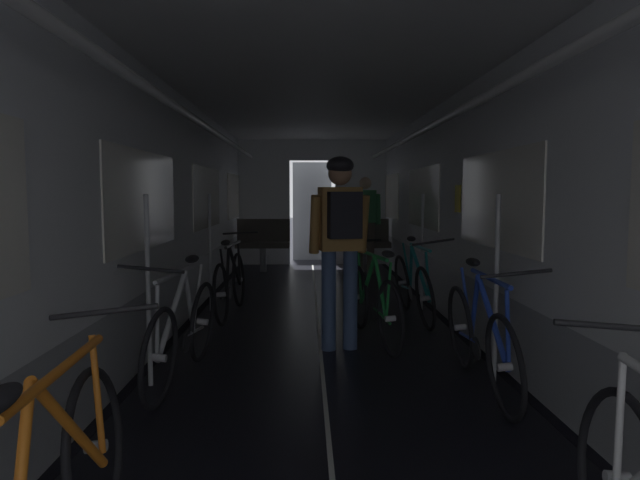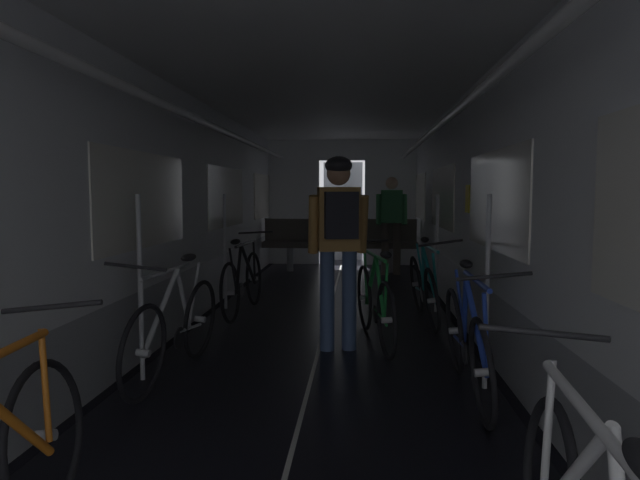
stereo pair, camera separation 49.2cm
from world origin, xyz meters
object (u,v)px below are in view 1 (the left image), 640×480
bicycle_green_in_aisle (373,302)px  person_standing_near_bench (365,218)px  bicycle_silver (183,331)px  bench_seat_far_right (363,240)px  bicycle_black (231,282)px  bicycle_teal (413,285)px  bicycle_blue (480,338)px  bench_seat_far_left (263,240)px  person_cyclist_aisle (340,231)px

bicycle_green_in_aisle → person_standing_near_bench: 4.50m
bicycle_silver → person_standing_near_bench: (1.94, 5.51, 0.59)m
bicycle_green_in_aisle → person_standing_near_bench: (0.39, 4.44, 0.59)m
bench_seat_far_right → bicycle_black: size_ratio=0.58×
bench_seat_far_right → bicycle_teal: size_ratio=0.58×
bench_seat_far_right → bicycle_green_in_aisle: bearing=-94.6°
bicycle_blue → bicycle_green_in_aisle: 1.44m
bicycle_silver → bicycle_blue: 2.17m
bench_seat_far_left → bench_seat_far_right: same height
bicycle_blue → person_standing_near_bench: 5.79m
bicycle_teal → person_cyclist_aisle: 1.64m
bicycle_blue → person_cyclist_aisle: 1.56m
person_cyclist_aisle → bicycle_green_in_aisle: size_ratio=1.03×
bicycle_black → bicycle_silver: bearing=-91.2°
bicycle_blue → bicycle_green_in_aisle: bicycle_blue is taller
bicycle_blue → bench_seat_far_left: bearing=108.2°
bicycle_black → bicycle_teal: bicycle_teal is taller
bench_seat_far_left → bicycle_teal: 4.36m
bicycle_blue → person_standing_near_bench: size_ratio=1.00×
bench_seat_far_right → bicycle_green_in_aisle: bench_seat_far_right is taller
person_cyclist_aisle → bicycle_teal: bearing=53.4°
bicycle_blue → bicycle_green_in_aisle: (-0.60, 1.31, 0.00)m
bicycle_teal → bicycle_blue: size_ratio=1.00×
person_standing_near_bench → bench_seat_far_left: bearing=168.2°
bicycle_teal → bicycle_green_in_aisle: (-0.56, -0.93, 0.00)m
bench_seat_far_left → bench_seat_far_right: size_ratio=1.00×
bench_seat_far_right → person_cyclist_aisle: size_ratio=0.57×
bicycle_silver → bicycle_green_in_aisle: 1.88m
bench_seat_far_right → bicycle_teal: (0.17, -3.89, -0.19)m
bicycle_blue → person_cyclist_aisle: (-0.93, 1.04, 0.69)m
bicycle_blue → person_cyclist_aisle: person_cyclist_aisle is taller
person_cyclist_aisle → bicycle_green_in_aisle: person_cyclist_aisle is taller
bench_seat_far_left → bicycle_teal: same height
bicycle_blue → bicycle_silver: bearing=173.6°
bicycle_teal → bicycle_black: bearing=173.2°
bench_seat_far_left → bicycle_teal: (1.97, -3.89, -0.19)m
bicycle_silver → person_cyclist_aisle: bearing=33.2°
bench_seat_far_left → bicycle_green_in_aisle: bench_seat_far_left is taller
bench_seat_far_right → person_standing_near_bench: (0.00, -0.38, 0.41)m
bicycle_black → person_cyclist_aisle: (1.17, -1.44, 0.69)m
bench_seat_far_right → bicycle_green_in_aisle: size_ratio=0.59×
bicycle_black → person_standing_near_bench: bearing=59.8°
bench_seat_far_right → bicycle_green_in_aisle: 4.84m
bicycle_silver → bicycle_green_in_aisle: bicycle_silver is taller
bicycle_black → bicycle_blue: size_ratio=1.00×
bicycle_blue → person_cyclist_aisle: size_ratio=0.98×
bicycle_green_in_aisle → bicycle_black: bearing=142.0°
bicycle_green_in_aisle → bench_seat_far_left: bearing=106.3°
bicycle_silver → bicycle_blue: bicycle_blue is taller
bench_seat_far_right → bicycle_silver: size_ratio=0.58×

